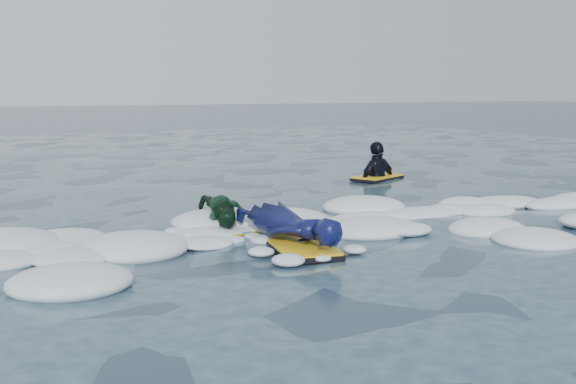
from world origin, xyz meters
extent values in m
plane|color=#192B3C|center=(0.00, 0.00, 0.00)|extent=(120.00, 120.00, 0.00)
cube|color=black|center=(-0.10, 0.31, 0.04)|extent=(0.78, 1.20, 0.06)
cube|color=yellow|center=(-0.10, 0.31, 0.08)|extent=(0.75, 1.17, 0.02)
imported|color=navy|center=(-0.10, 0.56, 0.25)|extent=(0.85, 1.74, 0.40)
cube|color=black|center=(-0.46, 1.52, 0.03)|extent=(0.58, 0.81, 0.04)
cube|color=yellow|center=(-0.46, 1.52, 0.05)|extent=(0.56, 0.79, 0.01)
cube|color=#1776B1|center=(-0.46, 1.52, 0.06)|extent=(0.31, 0.70, 0.00)
imported|color=black|center=(-0.46, 1.72, 0.23)|extent=(0.75, 1.18, 0.41)
cube|color=black|center=(3.70, 5.01, 0.04)|extent=(1.19, 0.98, 0.05)
cube|color=yellow|center=(3.70, 5.01, 0.07)|extent=(1.16, 0.96, 0.02)
imported|color=black|center=(3.70, 5.01, -0.07)|extent=(0.99, 0.61, 1.57)
camera|label=1|loc=(-3.29, -6.36, 1.72)|focal=45.00mm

